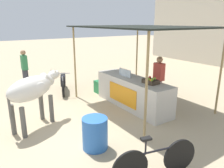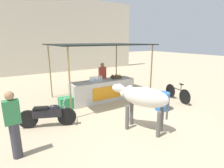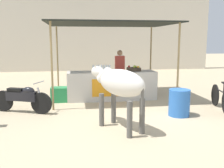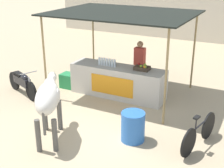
# 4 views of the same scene
# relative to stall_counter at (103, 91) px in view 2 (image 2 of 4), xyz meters

# --- Properties ---
(ground_plane) EXTENTS (60.00, 60.00, 0.00)m
(ground_plane) POSITION_rel_stall_counter_xyz_m (0.00, -2.20, -0.48)
(ground_plane) COLOR tan
(building_wall_far) EXTENTS (16.00, 0.50, 6.28)m
(building_wall_far) POSITION_rel_stall_counter_xyz_m (0.00, 8.85, 2.66)
(building_wall_far) COLOR beige
(building_wall_far) RESTS_ON ground
(stall_counter) EXTENTS (3.00, 0.82, 0.96)m
(stall_counter) POSITION_rel_stall_counter_xyz_m (0.00, 0.00, 0.00)
(stall_counter) COLOR beige
(stall_counter) RESTS_ON ground
(stall_awning) EXTENTS (4.20, 3.20, 2.58)m
(stall_awning) POSITION_rel_stall_counter_xyz_m (0.00, 0.30, 1.99)
(stall_awning) COLOR black
(stall_awning) RESTS_ON ground
(water_bottle_row) EXTENTS (0.61, 0.07, 0.25)m
(water_bottle_row) POSITION_rel_stall_counter_xyz_m (-0.35, -0.05, 0.59)
(water_bottle_row) COLOR silver
(water_bottle_row) RESTS_ON stall_counter
(fruit_crate) EXTENTS (0.44, 0.32, 0.18)m
(fruit_crate) POSITION_rel_stall_counter_xyz_m (0.78, 0.05, 0.55)
(fruit_crate) COLOR #3F3326
(fruit_crate) RESTS_ON stall_counter
(vendor_behind_counter) EXTENTS (0.34, 0.22, 1.65)m
(vendor_behind_counter) POSITION_rel_stall_counter_xyz_m (0.41, 0.75, 0.37)
(vendor_behind_counter) COLOR #383842
(vendor_behind_counter) RESTS_ON ground
(cooler_box) EXTENTS (0.60, 0.44, 0.48)m
(cooler_box) POSITION_rel_stall_counter_xyz_m (-1.74, -0.10, -0.24)
(cooler_box) COLOR #268C4C
(cooler_box) RESTS_ON ground
(water_barrel) EXTENTS (0.56, 0.56, 0.72)m
(water_barrel) POSITION_rel_stall_counter_xyz_m (1.50, -2.23, -0.12)
(water_barrel) COLOR blue
(water_barrel) RESTS_ON ground
(cow) EXTENTS (1.23, 1.76, 1.44)m
(cow) POSITION_rel_stall_counter_xyz_m (-0.28, -3.04, 0.55)
(cow) COLOR silver
(cow) RESTS_ON ground
(motorcycle_parked) EXTENTS (1.70, 0.85, 0.90)m
(motorcycle_parked) POSITION_rel_stall_counter_xyz_m (-2.71, -1.31, -0.05)
(motorcycle_parked) COLOR black
(motorcycle_parked) RESTS_ON ground
(bicycle_leaning) EXTENTS (0.41, 1.63, 0.85)m
(bicycle_leaning) POSITION_rel_stall_counter_xyz_m (2.94, -1.82, -0.13)
(bicycle_leaning) COLOR black
(bicycle_leaning) RESTS_ON ground
(passerby_on_street) EXTENTS (0.34, 0.22, 1.65)m
(passerby_on_street) POSITION_rel_stall_counter_xyz_m (-3.70, -2.49, 0.37)
(passerby_on_street) COLOR #383842
(passerby_on_street) RESTS_ON ground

